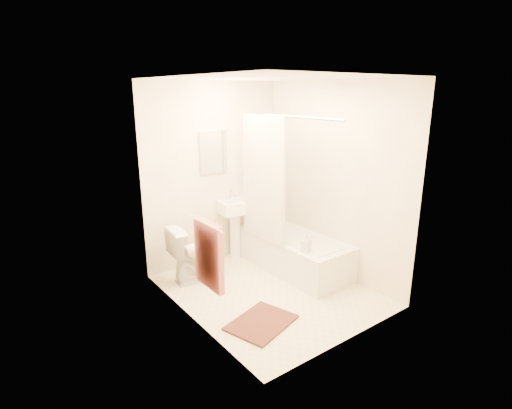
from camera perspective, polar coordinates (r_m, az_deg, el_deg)
floor at (r=4.82m, az=1.82°, el=-12.18°), size 2.40×2.40×0.00m
ceiling at (r=4.25m, az=2.11°, el=17.68°), size 2.40×2.40×0.00m
wall_back at (r=5.35m, az=-6.11°, el=4.30°), size 2.00×0.02×2.40m
wall_left at (r=3.86m, az=-9.73°, el=-0.39°), size 0.02×2.40×2.40m
wall_right at (r=5.05m, az=10.87°, el=3.42°), size 0.02×2.40×2.40m
mirror at (r=5.28m, az=-6.09°, el=7.46°), size 0.40×0.03×0.55m
curtain_rod at (r=4.53m, az=4.28°, el=12.47°), size 0.03×1.70×0.03m
shower_curtain at (r=4.94m, az=1.06°, el=3.66°), size 0.04×0.80×1.55m
towel_bar at (r=3.70m, az=-7.33°, el=-2.65°), size 0.02×0.60×0.02m
towel at (r=3.82m, az=-6.77°, el=-7.12°), size 0.06×0.45×0.66m
toilet_paper at (r=4.15m, az=-9.31°, el=-6.49°), size 0.11×0.12×0.12m
toilet at (r=5.00m, az=-8.30°, el=-6.84°), size 0.74×0.45×0.70m
sink at (r=5.56m, az=-2.93°, el=-3.15°), size 0.51×0.44×0.91m
bathtub at (r=5.31m, az=5.37°, el=-6.80°), size 0.69×1.59×0.45m
bath_mat at (r=4.21m, az=0.78°, el=-16.51°), size 0.78×0.67×0.02m
soap_bottle at (r=4.72m, az=7.17°, el=-5.51°), size 0.12×0.12×0.21m
scrub_brush at (r=5.63m, az=2.28°, el=-2.77°), size 0.08×0.21×0.04m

